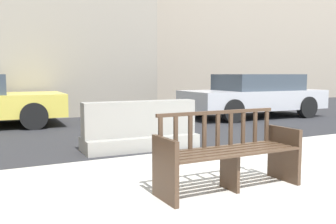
% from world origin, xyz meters
% --- Properties ---
extents(ground_plane, '(200.00, 200.00, 0.00)m').
position_xyz_m(ground_plane, '(0.00, 0.00, 0.00)').
color(ground_plane, '#B7B2A8').
extents(street_asphalt, '(120.00, 12.00, 0.01)m').
position_xyz_m(street_asphalt, '(0.00, 8.70, 0.00)').
color(street_asphalt, '#28282B').
rests_on(street_asphalt, ground).
extents(street_bench, '(1.69, 0.54, 0.88)m').
position_xyz_m(street_bench, '(-0.73, 0.58, 0.40)').
color(street_bench, '#473323').
rests_on(street_bench, ground).
extents(jersey_barrier_centre, '(2.03, 0.76, 0.84)m').
position_xyz_m(jersey_barrier_centre, '(-0.71, 3.15, 0.34)').
color(jersey_barrier_centre, gray).
rests_on(jersey_barrier_centre, ground).
extents(car_sedan_mid, '(4.37, 2.05, 1.30)m').
position_xyz_m(car_sedan_mid, '(4.30, 6.04, 0.67)').
color(car_sedan_mid, '#B7B7BC').
rests_on(car_sedan_mid, ground).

